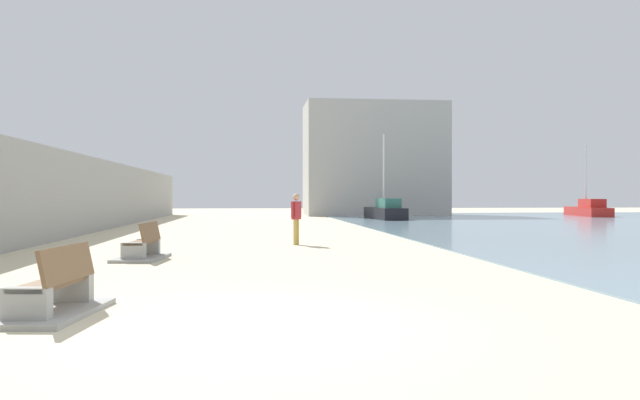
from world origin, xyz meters
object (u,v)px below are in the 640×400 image
boat_mid_bay (385,211)px  boat_far_left (588,209)px  bench_far (142,250)px  bench_near (53,299)px  person_walking (296,215)px

boat_mid_bay → boat_far_left: 18.87m
bench_far → boat_mid_bay: boat_mid_bay is taller
bench_far → boat_far_left: (30.40, 32.11, 0.34)m
bench_far → boat_mid_bay: size_ratio=0.36×
bench_far → boat_far_left: boat_far_left is taller
bench_near → bench_far: 7.88m
person_walking → boat_far_left: size_ratio=0.23×
person_walking → boat_mid_bay: bearing=70.5°
bench_far → person_walking: size_ratio=1.26×
bench_near → boat_mid_bay: 36.79m
person_walking → boat_far_left: boat_far_left is taller
person_walking → boat_far_left: bearing=46.7°
bench_near → person_walking: bearing=71.0°
bench_near → boat_far_left: 50.16m
bench_near → person_walking: person_walking is taller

